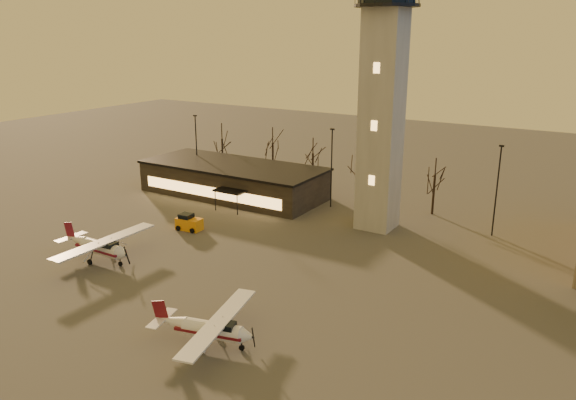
% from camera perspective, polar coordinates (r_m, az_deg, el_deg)
% --- Properties ---
extents(ground, '(220.00, 220.00, 0.00)m').
position_cam_1_polar(ground, '(41.89, -7.78, -14.51)').
color(ground, '#413F3C').
rests_on(ground, ground).
extents(control_tower, '(6.80, 6.80, 32.60)m').
position_cam_1_polar(control_tower, '(62.07, 9.65, 11.65)').
color(control_tower, gray).
rests_on(control_tower, ground).
extents(terminal, '(25.40, 12.20, 4.30)m').
position_cam_1_polar(terminal, '(77.07, -5.60, 2.08)').
color(terminal, black).
rests_on(terminal, ground).
extents(light_poles, '(58.50, 12.25, 10.14)m').
position_cam_1_polar(light_poles, '(64.66, 9.93, 2.00)').
color(light_poles, black).
rests_on(light_poles, ground).
extents(tree_row, '(37.20, 9.20, 8.80)m').
position_cam_1_polar(tree_row, '(77.64, 2.45, 5.12)').
color(tree_row, black).
rests_on(tree_row, ground).
extents(cessna_front, '(8.46, 10.60, 2.92)m').
position_cam_1_polar(cessna_front, '(41.46, -7.48, -13.24)').
color(cessna_front, white).
rests_on(cessna_front, ground).
extents(cessna_rear, '(9.25, 11.70, 3.24)m').
position_cam_1_polar(cessna_rear, '(57.82, -18.28, -4.90)').
color(cessna_rear, silver).
rests_on(cessna_rear, ground).
extents(service_cart, '(3.02, 2.07, 1.83)m').
position_cam_1_polar(service_cart, '(64.60, -10.04, -2.39)').
color(service_cart, orange).
rests_on(service_cart, ground).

